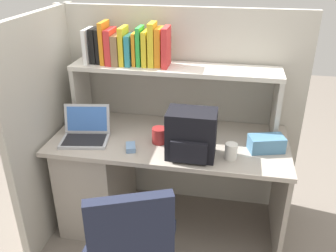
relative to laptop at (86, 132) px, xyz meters
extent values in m
plane|color=slate|center=(0.56, 0.11, -0.78)|extent=(8.00, 8.00, 0.00)
cube|color=#AAA093|center=(0.56, 0.11, -0.07)|extent=(1.60, 0.70, 0.03)
cube|color=#9D9388|center=(0.01, 0.11, -0.43)|extent=(0.40, 0.64, 0.70)
cube|color=#9D9388|center=(1.34, 0.11, -0.43)|extent=(0.03, 0.64, 0.70)
cube|color=#B2ADA0|center=(0.56, 0.49, -0.01)|extent=(1.84, 0.05, 1.55)
cube|color=#B2ADA0|center=(-0.29, 0.06, -0.01)|extent=(0.05, 1.06, 1.55)
cube|color=#BCB7AC|center=(-0.14, 0.31, 0.16)|extent=(0.03, 0.28, 0.42)
cube|color=#BCB7AC|center=(1.26, 0.31, 0.16)|extent=(0.03, 0.28, 0.42)
cube|color=beige|center=(0.56, 0.31, 0.38)|extent=(1.44, 0.28, 0.03)
cube|color=white|center=(-0.05, 0.30, 0.52)|extent=(0.03, 0.17, 0.23)
cube|color=black|center=(-0.01, 0.32, 0.52)|extent=(0.04, 0.14, 0.24)
cube|color=black|center=(0.03, 0.32, 0.52)|extent=(0.03, 0.14, 0.24)
cube|color=orange|center=(0.07, 0.32, 0.54)|extent=(0.03, 0.17, 0.28)
cube|color=red|center=(0.11, 0.31, 0.52)|extent=(0.04, 0.17, 0.24)
cube|color=olive|center=(0.16, 0.30, 0.50)|extent=(0.04, 0.17, 0.20)
cube|color=yellow|center=(0.20, 0.31, 0.53)|extent=(0.03, 0.16, 0.25)
cube|color=teal|center=(0.25, 0.30, 0.50)|extent=(0.03, 0.16, 0.21)
cube|color=orange|center=(0.29, 0.31, 0.51)|extent=(0.02, 0.14, 0.22)
cube|color=green|center=(0.32, 0.32, 0.53)|extent=(0.03, 0.15, 0.26)
cube|color=yellow|center=(0.36, 0.32, 0.52)|extent=(0.03, 0.16, 0.23)
cube|color=yellow|center=(0.40, 0.31, 0.54)|extent=(0.04, 0.14, 0.29)
cube|color=orange|center=(0.45, 0.32, 0.53)|extent=(0.04, 0.15, 0.26)
cube|color=red|center=(0.50, 0.30, 0.53)|extent=(0.04, 0.17, 0.26)
cube|color=#B7BABF|center=(0.01, -0.04, -0.04)|extent=(0.34, 0.27, 0.02)
cube|color=black|center=(0.01, -0.05, -0.03)|extent=(0.30, 0.21, 0.00)
cube|color=#B7BABF|center=(-0.01, 0.07, 0.07)|extent=(0.32, 0.11, 0.20)
cube|color=#3F72CC|center=(-0.01, 0.07, 0.07)|extent=(0.28, 0.09, 0.16)
cube|color=black|center=(0.73, -0.08, 0.10)|extent=(0.30, 0.20, 0.30)
cube|color=black|center=(0.73, -0.19, 0.03)|extent=(0.22, 0.04, 0.14)
cube|color=#7299C6|center=(0.34, -0.08, -0.03)|extent=(0.09, 0.12, 0.03)
cylinder|color=white|center=(0.98, -0.08, 0.00)|extent=(0.08, 0.08, 0.10)
cube|color=teal|center=(1.20, 0.07, 0.00)|extent=(0.24, 0.18, 0.10)
cylinder|color=maroon|center=(0.50, 0.04, 0.00)|extent=(0.10, 0.10, 0.11)
cube|color=#1E2338|center=(0.48, -0.64, -0.33)|extent=(0.44, 0.44, 0.08)
cube|color=#1E2338|center=(0.55, -0.83, -0.07)|extent=(0.39, 0.20, 0.44)
camera|label=1|loc=(0.95, -2.03, 1.11)|focal=38.56mm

